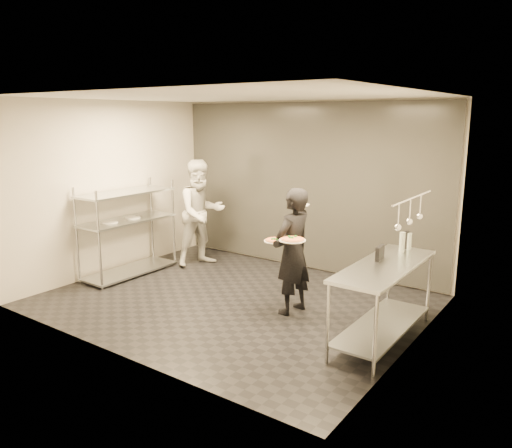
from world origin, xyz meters
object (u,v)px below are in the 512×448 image
Objects in this scene: pos_monitor at (380,253)px; pizza_plate_far at (292,239)px; waiter at (293,251)px; bottle_green at (402,242)px; pass_rack at (128,228)px; chef at (201,213)px; pizza_plate_near at (276,240)px; bottle_clear at (409,241)px; bottle_dark at (406,240)px; prep_counter at (384,289)px; salad_plate at (300,203)px.

pizza_plate_far is at bearing -173.05° from pos_monitor.
bottle_green is at bearing 118.29° from waiter.
waiter is 1.19m from pos_monitor.
pass_rack is 0.88× the size of chef.
bottle_green is (1.39, 0.69, 0.04)m from pizza_plate_near.
bottle_green is 1.20× the size of bottle_clear.
pass_rack is 1.27m from chef.
pizza_plate_far is 1.06m from pos_monitor.
prep_counter is at bearing -87.15° from bottle_dark.
pizza_plate_near is 1.32m from pos_monitor.
pizza_plate_far is at bearing -94.66° from chef.
prep_counter is 7.93× the size of bottle_dark.
waiter is (3.04, 0.14, 0.06)m from pass_rack.
pass_rack is at bearing -79.48° from waiter.
chef is 6.22× the size of pizza_plate_near.
pizza_plate_near is (-0.13, -0.22, 0.17)m from waiter.
salad_plate is (-0.25, 0.58, 0.35)m from pizza_plate_far.
salad_plate is 1.27× the size of bottle_clear.
bottle_clear is at bearing 82.31° from bottle_green.
bottle_dark is at bearing -74.18° from chef.
waiter is 4.98× the size of pizza_plate_far.
pos_monitor is 1.01× the size of bottle_dark.
waiter is 0.91× the size of chef.
salad_plate is at bearing -167.15° from bottle_clear.
pos_monitor is (3.60, -0.96, 0.09)m from chef.
salad_plate is at bearing 88.08° from pizza_plate_near.
pizza_plate_near is at bearing -91.92° from salad_plate.
prep_counter is at bearing -87.33° from bottle_green.
pos_monitor is (1.04, 0.24, -0.06)m from pizza_plate_far.
waiter reaches higher than pizza_plate_near.
pizza_plate_far is at bearing -5.87° from pizza_plate_near.
bottle_green is (3.69, -0.48, 0.13)m from chef.
waiter is 1.43m from bottle_dark.
prep_counter is at bearing 5.04° from pizza_plate_far.
bottle_clear is 0.91× the size of bottle_dark.
bottle_dark is (3.68, -0.30, 0.12)m from chef.
salad_plate is at bearing -174.41° from bottle_green.
pizza_plate_near reaches higher than prep_counter.
waiter is 1.37m from bottle_green.
pizza_plate_near is at bearing -148.35° from bottle_clear.
bottle_green is (1.13, 0.72, -0.02)m from pizza_plate_far.
waiter is 1.46m from bottle_clear.
bottle_dark reaches higher than pizza_plate_far.
prep_counter is 5.40× the size of pizza_plate_far.
pizza_plate_near is (-1.42, -0.07, 0.38)m from prep_counter.
chef is at bearing 158.97° from pos_monitor.
prep_counter is at bearing 3.00° from pizza_plate_near.
pizza_plate_far is at bearing -141.96° from bottle_clear.
chef reaches higher than pizza_plate_far.
waiter reaches higher than bottle_dark.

